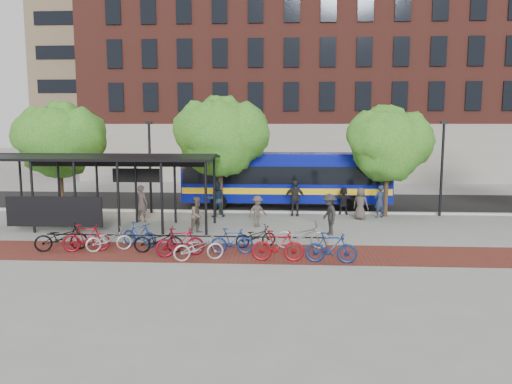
# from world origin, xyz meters

# --- Properties ---
(ground) EXTENTS (160.00, 160.00, 0.00)m
(ground) POSITION_xyz_m (0.00, 0.00, 0.00)
(ground) COLOR #9E9E99
(ground) RESTS_ON ground
(asphalt_street) EXTENTS (160.00, 8.00, 0.01)m
(asphalt_street) POSITION_xyz_m (0.00, 8.00, 0.01)
(asphalt_street) COLOR black
(asphalt_street) RESTS_ON ground
(curb) EXTENTS (160.00, 0.25, 0.12)m
(curb) POSITION_xyz_m (0.00, 4.00, 0.06)
(curb) COLOR #B7B7B2
(curb) RESTS_ON ground
(brick_strip) EXTENTS (24.00, 3.00, 0.01)m
(brick_strip) POSITION_xyz_m (-2.00, -5.00, 0.00)
(brick_strip) COLOR maroon
(brick_strip) RESTS_ON ground
(bike_rack_rail) EXTENTS (12.00, 0.05, 0.95)m
(bike_rack_rail) POSITION_xyz_m (-3.30, -4.10, 0.00)
(bike_rack_rail) COLOR black
(bike_rack_rail) RESTS_ON ground
(building_brick) EXTENTS (55.00, 14.00, 20.00)m
(building_brick) POSITION_xyz_m (10.00, 26.00, 10.00)
(building_brick) COLOR brown
(building_brick) RESTS_ON ground
(building_tower) EXTENTS (22.00, 22.00, 30.00)m
(building_tower) POSITION_xyz_m (-16.00, 40.00, 15.00)
(building_tower) COLOR #7A664C
(building_tower) RESTS_ON ground
(bus_shelter) EXTENTS (10.60, 3.07, 3.60)m
(bus_shelter) POSITION_xyz_m (-8.13, -0.48, 3.00)
(bus_shelter) COLOR black
(bus_shelter) RESTS_ON ground
(tree_a) EXTENTS (4.90, 4.00, 6.18)m
(tree_a) POSITION_xyz_m (-11.91, 3.35, 4.24)
(tree_a) COLOR #382619
(tree_a) RESTS_ON ground
(tree_b) EXTENTS (5.15, 4.20, 6.47)m
(tree_b) POSITION_xyz_m (-2.90, 3.35, 4.46)
(tree_b) COLOR #382619
(tree_b) RESTS_ON ground
(tree_c) EXTENTS (4.66, 3.80, 5.92)m
(tree_c) POSITION_xyz_m (6.09, 3.35, 4.05)
(tree_c) COLOR #382619
(tree_c) RESTS_ON ground
(lamp_post_left) EXTENTS (0.35, 0.20, 5.12)m
(lamp_post_left) POSITION_xyz_m (-7.00, 3.60, 2.75)
(lamp_post_left) COLOR black
(lamp_post_left) RESTS_ON ground
(lamp_post_right) EXTENTS (0.35, 0.20, 5.12)m
(lamp_post_right) POSITION_xyz_m (9.00, 3.60, 2.75)
(lamp_post_right) COLOR black
(lamp_post_right) RESTS_ON ground
(bus) EXTENTS (12.15, 2.93, 3.28)m
(bus) POSITION_xyz_m (0.60, 5.82, 1.88)
(bus) COLOR #07108D
(bus) RESTS_ON ground
(bike_0) EXTENTS (2.11, 1.38, 1.05)m
(bike_0) POSITION_xyz_m (-8.28, -5.00, 0.52)
(bike_0) COLOR black
(bike_0) RESTS_ON ground
(bike_1) EXTENTS (1.88, 0.97, 1.09)m
(bike_1) POSITION_xyz_m (-7.23, -5.07, 0.54)
(bike_1) COLOR maroon
(bike_1) RESTS_ON ground
(bike_2) EXTENTS (1.86, 1.27, 0.92)m
(bike_2) POSITION_xyz_m (-6.39, -4.94, 0.46)
(bike_2) COLOR #BDBDC0
(bike_2) RESTS_ON ground
(bike_3) EXTENTS (1.73, 1.06, 1.00)m
(bike_3) POSITION_xyz_m (-5.39, -4.15, 0.50)
(bike_3) COLOR navy
(bike_3) RESTS_ON ground
(bike_4) EXTENTS (1.96, 0.77, 1.01)m
(bike_4) POSITION_xyz_m (-4.35, -5.11, 0.51)
(bike_4) COLOR black
(bike_4) RESTS_ON ground
(bike_5) EXTENTS (1.91, 1.12, 1.11)m
(bike_5) POSITION_xyz_m (-3.40, -5.60, 0.55)
(bike_5) COLOR maroon
(bike_5) RESTS_ON ground
(bike_6) EXTENTS (1.96, 1.18, 0.97)m
(bike_6) POSITION_xyz_m (-2.61, -6.10, 0.49)
(bike_6) COLOR #B9B8BB
(bike_6) RESTS_ON ground
(bike_7) EXTENTS (1.69, 0.56, 1.00)m
(bike_7) POSITION_xyz_m (-1.49, -5.07, 0.50)
(bike_7) COLOR navy
(bike_7) RESTS_ON ground
(bike_8) EXTENTS (1.79, 1.19, 0.89)m
(bike_8) POSITION_xyz_m (-0.63, -3.98, 0.45)
(bike_8) COLOR black
(bike_8) RESTS_ON ground
(bike_9) EXTENTS (1.92, 0.56, 1.15)m
(bike_9) POSITION_xyz_m (0.30, -6.04, 0.57)
(bike_9) COLOR maroon
(bike_9) RESTS_ON ground
(bike_10) EXTENTS (2.12, 0.75, 1.11)m
(bike_10) POSITION_xyz_m (1.23, -4.12, 0.56)
(bike_10) COLOR gray
(bike_10) RESTS_ON ground
(bike_11) EXTENTS (1.89, 0.66, 1.12)m
(bike_11) POSITION_xyz_m (2.22, -6.15, 0.56)
(bike_11) COLOR navy
(bike_11) RESTS_ON ground
(pedestrian_1) EXTENTS (0.80, 0.65, 1.90)m
(pedestrian_1) POSITION_xyz_m (-6.79, 1.04, 0.95)
(pedestrian_1) COLOR #473C39
(pedestrian_1) RESTS_ON ground
(pedestrian_2) EXTENTS (1.11, 0.96, 1.96)m
(pedestrian_2) POSITION_xyz_m (-3.15, 2.59, 0.98)
(pedestrian_2) COLOR #1A2B3D
(pedestrian_2) RESTS_ON ground
(pedestrian_3) EXTENTS (1.14, 1.01, 1.53)m
(pedestrian_3) POSITION_xyz_m (-0.79, 0.04, 0.77)
(pedestrian_3) COLOR #4D4139
(pedestrian_3) RESTS_ON ground
(pedestrian_4) EXTENTS (1.18, 0.57, 1.95)m
(pedestrian_4) POSITION_xyz_m (1.08, 3.19, 0.98)
(pedestrian_4) COLOR #252525
(pedestrian_4) RESTS_ON ground
(pedestrian_5) EXTENTS (1.45, 0.58, 1.52)m
(pedestrian_5) POSITION_xyz_m (3.79, 3.80, 0.76)
(pedestrian_5) COLOR black
(pedestrian_5) RESTS_ON ground
(pedestrian_6) EXTENTS (0.98, 0.86, 1.68)m
(pedestrian_6) POSITION_xyz_m (4.51, 2.31, 0.84)
(pedestrian_6) COLOR #473E38
(pedestrian_6) RESTS_ON ground
(pedestrian_7) EXTENTS (0.77, 0.68, 1.76)m
(pedestrian_7) POSITION_xyz_m (5.60, 2.88, 0.88)
(pedestrian_7) COLOR #1F2948
(pedestrian_7) RESTS_ON ground
(pedestrian_8) EXTENTS (1.03, 1.05, 1.71)m
(pedestrian_8) POSITION_xyz_m (-3.43, -1.50, 0.85)
(pedestrian_8) COLOR brown
(pedestrian_8) RESTS_ON ground
(pedestrian_9) EXTENTS (0.99, 1.35, 1.87)m
(pedestrian_9) POSITION_xyz_m (2.55, -1.50, 0.94)
(pedestrian_9) COLOR #272727
(pedestrian_9) RESTS_ON ground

